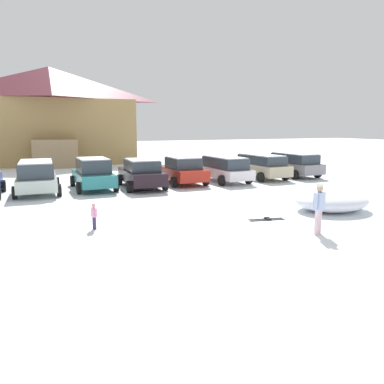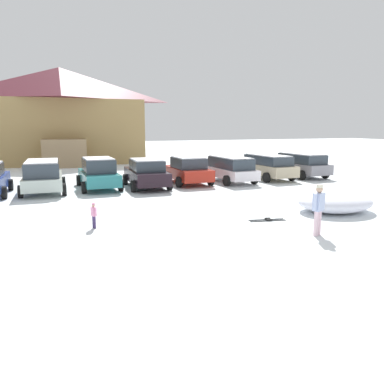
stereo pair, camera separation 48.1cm
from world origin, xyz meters
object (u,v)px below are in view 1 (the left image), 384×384
object	(u,v)px
parked_white_suv	(224,168)
parked_grey_wagon	(294,164)
parked_beige_suv	(261,166)
skier_adult_in_blue_parka	(319,206)
parked_teal_hatchback	(93,174)
parked_red_sedan	(182,170)
parked_black_sedan	(141,173)
pair_of_skis	(267,219)
parked_silver_wagon	(37,176)
ski_lodge	(51,115)
skier_child_in_pink_snowsuit	(94,215)
plowed_snow_pile	(332,201)

from	to	relation	value
parked_white_suv	parked_grey_wagon	bearing A→B (deg)	4.38
parked_beige_suv	skier_adult_in_blue_parka	distance (m)	13.21
parked_teal_hatchback	parked_beige_suv	bearing A→B (deg)	-0.37
skier_adult_in_blue_parka	parked_beige_suv	bearing A→B (deg)	64.66
parked_red_sedan	parked_white_suv	xyz separation A→B (m)	(2.72, -0.35, 0.04)
parked_black_sedan	pair_of_skis	xyz separation A→B (m)	(2.33, -9.14, -0.82)
parked_grey_wagon	skier_adult_in_blue_parka	world-z (taller)	skier_adult_in_blue_parka
parked_silver_wagon	parked_black_sedan	world-z (taller)	parked_silver_wagon
ski_lodge	skier_child_in_pink_snowsuit	world-z (taller)	ski_lodge
parked_black_sedan	pair_of_skis	bearing A→B (deg)	-75.70
parked_beige_suv	skier_child_in_pink_snowsuit	xyz separation A→B (m)	(-12.30, -8.47, -0.38)
parked_grey_wagon	pair_of_skis	xyz separation A→B (m)	(-8.87, -9.75, -0.87)
ski_lodge	parked_grey_wagon	distance (m)	23.10
parked_red_sedan	parked_teal_hatchback	bearing A→B (deg)	178.93
parked_beige_suv	plowed_snow_pile	size ratio (longest dim) A/B	1.46
parked_teal_hatchback	plowed_snow_pile	world-z (taller)	parked_teal_hatchback
parked_teal_hatchback	parked_grey_wagon	distance (m)	13.80
parked_black_sedan	parked_red_sedan	xyz separation A→B (m)	(2.73, 0.53, -0.00)
parked_black_sedan	parked_red_sedan	bearing A→B (deg)	11.04
parked_teal_hatchback	parked_white_suv	distance (m)	8.08
parked_white_suv	pair_of_skis	distance (m)	9.86
ski_lodge	pair_of_skis	distance (m)	28.03
plowed_snow_pile	parked_black_sedan	bearing A→B (deg)	122.96
parked_grey_wagon	skier_adult_in_blue_parka	size ratio (longest dim) A/B	2.66
skier_adult_in_blue_parka	pair_of_skis	xyz separation A→B (m)	(-0.44, 2.24, -0.92)
ski_lodge	plowed_snow_pile	world-z (taller)	ski_lodge
parked_black_sedan	parked_white_suv	bearing A→B (deg)	1.88
parked_white_suv	parked_grey_wagon	world-z (taller)	parked_grey_wagon
parked_black_sedan	pair_of_skis	distance (m)	9.46
parked_beige_suv	pair_of_skis	size ratio (longest dim) A/B	3.30
parked_white_suv	skier_adult_in_blue_parka	distance (m)	11.87
parked_black_sedan	skier_child_in_pink_snowsuit	distance (m)	8.81
parked_red_sedan	skier_child_in_pink_snowsuit	xyz separation A→B (m)	(-6.61, -8.44, -0.34)
parked_silver_wagon	pair_of_skis	world-z (taller)	parked_silver_wagon
parked_white_suv	skier_child_in_pink_snowsuit	world-z (taller)	parked_white_suv
skier_adult_in_blue_parka	parked_black_sedan	bearing A→B (deg)	103.68
parked_red_sedan	parked_beige_suv	xyz separation A→B (m)	(5.69, 0.03, 0.05)
parked_teal_hatchback	ski_lodge	bearing A→B (deg)	93.80
parked_silver_wagon	skier_child_in_pink_snowsuit	xyz separation A→B (m)	(1.66, -8.27, -0.42)
ski_lodge	plowed_snow_pile	xyz separation A→B (m)	(9.49, -26.69, -4.14)
ski_lodge	parked_black_sedan	world-z (taller)	ski_lodge
parked_white_suv	pair_of_skis	xyz separation A→B (m)	(-3.13, -9.31, -0.86)
parked_teal_hatchback	parked_black_sedan	distance (m)	2.69
parked_black_sedan	pair_of_skis	size ratio (longest dim) A/B	3.29
ski_lodge	parked_teal_hatchback	distance (m)	17.64
parked_beige_suv	skier_child_in_pink_snowsuit	size ratio (longest dim) A/B	5.21
parked_red_sedan	skier_child_in_pink_snowsuit	distance (m)	10.72
skier_child_in_pink_snowsuit	pair_of_skis	size ratio (longest dim) A/B	0.63
pair_of_skis	parked_teal_hatchback	bearing A→B (deg)	116.81
pair_of_skis	parked_black_sedan	bearing A→B (deg)	104.30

